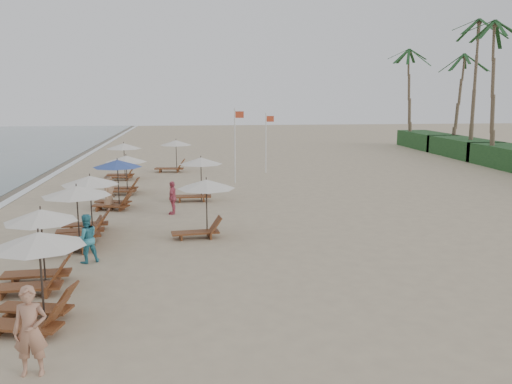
{
  "coord_description": "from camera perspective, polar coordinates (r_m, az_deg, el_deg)",
  "views": [
    {
      "loc": [
        -1.67,
        -14.91,
        5.46
      ],
      "look_at": [
        1.0,
        7.55,
        1.3
      ],
      "focal_mm": 37.53,
      "sensor_mm": 36.0,
      "label": 1
    }
  ],
  "objects": [
    {
      "name": "lounger_station_5",
      "position": [
        30.47,
        -13.96,
        2.02
      ],
      "size": [
        2.47,
        2.29,
        2.11
      ],
      "color": "brown",
      "rests_on": "ground"
    },
    {
      "name": "beachgoer_far_a",
      "position": [
        24.81,
        -8.88,
        -0.6
      ],
      "size": [
        0.52,
        0.95,
        1.54
      ],
      "primitive_type": "imported",
      "rotation": [
        0.0,
        0.0,
        4.55
      ],
      "color": "#C14D62",
      "rests_on": "ground"
    },
    {
      "name": "lounger_station_3",
      "position": [
        22.13,
        -17.67,
        -1.16
      ],
      "size": [
        2.48,
        2.23,
        2.3
      ],
      "color": "brown",
      "rests_on": "ground"
    },
    {
      "name": "lounger_station_2",
      "position": [
        20.17,
        -19.18,
        -2.65
      ],
      "size": [
        2.84,
        2.47,
        2.26
      ],
      "color": "brown",
      "rests_on": "ground"
    },
    {
      "name": "flag_pole_far",
      "position": [
        37.22,
        1.12,
        5.58
      ],
      "size": [
        0.6,
        0.08,
        4.16
      ],
      "color": "silver",
      "rests_on": "ground"
    },
    {
      "name": "beachgoer_near",
      "position": [
        11.63,
        -22.91,
        -13.5
      ],
      "size": [
        0.66,
        0.44,
        1.82
      ],
      "primitive_type": "imported",
      "rotation": [
        0.0,
        0.0,
        0.0
      ],
      "color": "#A5735A",
      "rests_on": "ground"
    },
    {
      "name": "ground",
      "position": [
        15.96,
        -0.37,
        -9.58
      ],
      "size": [
        160.0,
        160.0,
        0.0
      ],
      "primitive_type": "plane",
      "color": "tan",
      "rests_on": "ground"
    },
    {
      "name": "lounger_station_4",
      "position": [
        26.57,
        -14.84,
        1.09
      ],
      "size": [
        2.5,
        2.33,
        2.36
      ],
      "color": "brown",
      "rests_on": "ground"
    },
    {
      "name": "inland_station_0",
      "position": [
        20.6,
        -5.74,
        -0.84
      ],
      "size": [
        2.58,
        2.24,
        2.22
      ],
      "color": "brown",
      "rests_on": "ground"
    },
    {
      "name": "inland_station_1",
      "position": [
        27.75,
        -6.32,
        1.85
      ],
      "size": [
        2.71,
        2.24,
        2.22
      ],
      "color": "brown",
      "rests_on": "ground"
    },
    {
      "name": "lounger_station_0",
      "position": [
        13.77,
        -22.73,
        -8.55
      ],
      "size": [
        2.48,
        2.16,
        2.31
      ],
      "color": "brown",
      "rests_on": "ground"
    },
    {
      "name": "lounger_station_6",
      "position": [
        35.65,
        -14.14,
        3.35
      ],
      "size": [
        2.43,
        2.24,
        2.33
      ],
      "color": "brown",
      "rests_on": "ground"
    },
    {
      "name": "lounger_station_1",
      "position": [
        16.38,
        -22.56,
        -5.98
      ],
      "size": [
        2.46,
        2.02,
        2.31
      ],
      "color": "brown",
      "rests_on": "ground"
    },
    {
      "name": "flag_pole_near",
      "position": [
        32.91,
        -2.2,
        5.35
      ],
      "size": [
        0.59,
        0.08,
        4.62
      ],
      "color": "silver",
      "rests_on": "ground"
    },
    {
      "name": "inland_station_2",
      "position": [
        38.38,
        -8.84,
        4.16
      ],
      "size": [
        2.74,
        2.24,
        2.22
      ],
      "color": "brown",
      "rests_on": "ground"
    },
    {
      "name": "beachgoer_mid_a",
      "position": [
        18.36,
        -17.66,
        -4.75
      ],
      "size": [
        0.98,
        0.9,
        1.63
      ],
      "primitive_type": "imported",
      "rotation": [
        0.0,
        0.0,
        3.59
      ],
      "color": "teal",
      "rests_on": "ground"
    },
    {
      "name": "beachgoer_far_b",
      "position": [
        26.51,
        -15.44,
        -0.07
      ],
      "size": [
        0.71,
        0.9,
        1.61
      ],
      "primitive_type": "imported",
      "rotation": [
        0.0,
        0.0,
        1.3
      ],
      "color": "#A67C5A",
      "rests_on": "ground"
    }
  ]
}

